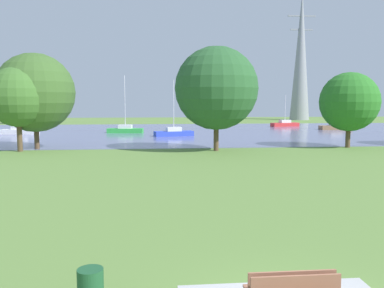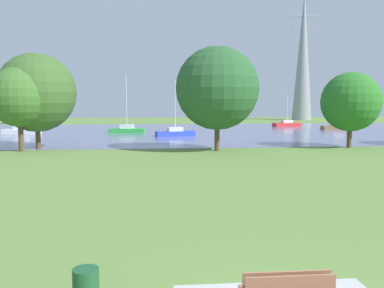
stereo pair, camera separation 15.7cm
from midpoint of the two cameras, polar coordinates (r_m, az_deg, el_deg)
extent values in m
plane|color=olive|center=(30.01, 0.00, -2.38)|extent=(160.00, 160.00, 0.00)
cube|color=brown|center=(8.88, 13.49, -18.01)|extent=(1.80, 0.05, 0.44)
cube|color=brown|center=(8.70, 13.95, -18.54)|extent=(1.80, 0.05, 0.44)
cylinder|color=#1E512D|center=(9.59, -13.92, -18.56)|extent=(0.56, 0.56, 0.80)
cube|color=slate|center=(57.79, -2.49, 1.65)|extent=(140.00, 40.00, 0.02)
cube|color=blue|center=(51.28, -2.25, 1.45)|extent=(5.01, 2.50, 0.60)
cube|color=white|center=(51.24, -2.25, 2.06)|extent=(2.00, 1.46, 0.50)
cylinder|color=silver|center=(51.12, -2.26, 5.31)|extent=(0.10, 0.10, 6.31)
cube|color=brown|center=(66.49, 19.46, 2.15)|extent=(4.84, 1.65, 0.60)
cube|color=white|center=(66.46, 19.48, 2.62)|extent=(1.83, 1.15, 0.50)
cylinder|color=silver|center=(66.38, 19.54, 4.54)|extent=(0.10, 0.10, 4.97)
cube|color=green|center=(57.01, -8.88, 1.84)|extent=(4.94, 2.04, 0.60)
cube|color=white|center=(56.98, -8.89, 2.39)|extent=(1.91, 1.30, 0.50)
cylinder|color=silver|center=(56.87, -8.94, 5.73)|extent=(0.10, 0.10, 7.14)
cube|color=red|center=(72.53, 12.98, 2.63)|extent=(5.01, 2.49, 0.60)
cube|color=white|center=(72.50, 12.99, 3.06)|extent=(1.99, 1.46, 0.50)
cylinder|color=silver|center=(72.43, 13.03, 4.74)|extent=(0.10, 0.10, 4.75)
cube|color=white|center=(58.93, -22.39, 1.59)|extent=(4.95, 2.07, 0.60)
cube|color=white|center=(58.90, -22.41, 2.12)|extent=(1.92, 1.31, 0.50)
cylinder|color=silver|center=(58.80, -22.51, 4.60)|extent=(0.10, 0.10, 5.60)
cylinder|color=brown|center=(38.60, -22.40, 1.20)|extent=(0.44, 0.44, 2.89)
sphere|color=#3F6C2C|center=(38.50, -22.59, 6.02)|extent=(5.16, 5.16, 5.16)
cylinder|color=brown|center=(40.09, -20.35, 1.23)|extent=(0.44, 0.44, 2.60)
sphere|color=#3D612A|center=(39.98, -20.54, 6.63)|extent=(7.08, 7.08, 7.08)
cylinder|color=brown|center=(36.17, 3.59, 1.36)|extent=(0.44, 0.44, 2.92)
sphere|color=#2A5A2E|center=(36.07, 3.64, 7.68)|extent=(7.21, 7.21, 7.21)
cylinder|color=brown|center=(41.32, 20.96, 1.15)|extent=(0.44, 0.44, 2.34)
sphere|color=#2B7225|center=(41.19, 21.12, 5.44)|extent=(5.48, 5.48, 5.48)
cone|color=gray|center=(98.87, 15.10, 11.69)|extent=(4.40, 4.40, 29.13)
cube|color=gray|center=(100.15, 15.24, 16.67)|extent=(6.40, 0.30, 0.30)
cube|color=gray|center=(99.62, 15.19, 14.97)|extent=(5.20, 0.30, 0.30)
camera|label=1|loc=(0.08, -89.81, 0.02)|focal=38.72mm
camera|label=2|loc=(0.08, 90.19, -0.02)|focal=38.72mm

